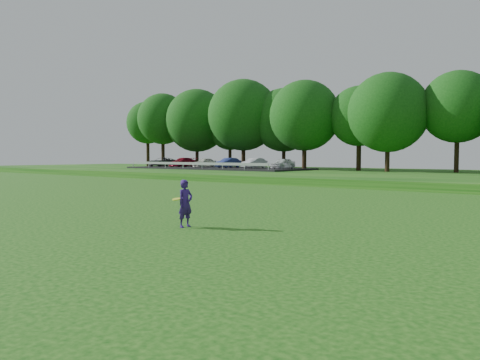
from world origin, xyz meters
The scene contains 6 objects.
ground centered at (0.00, 0.00, 0.00)m, with size 140.00×140.00×0.00m, color #0E470D.
berm centered at (0.00, 34.00, 0.30)m, with size 130.00×30.00×0.60m, color #0E470D.
walking_path centered at (0.00, 20.00, 0.02)m, with size 130.00×1.60×0.04m, color gray.
treeline centered at (0.00, 38.00, 8.10)m, with size 104.00×7.00×15.00m, color #104610, non-canonical shape.
parking_lot centered at (-24.72, 32.82, 1.06)m, with size 24.00×9.00×1.38m.
woman centered at (4.46, -0.36, 0.75)m, with size 0.47×0.67×1.51m.
Camera 1 is at (15.01, -10.73, 2.27)m, focal length 35.00 mm.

